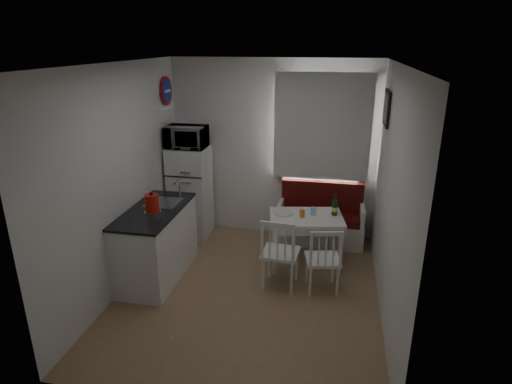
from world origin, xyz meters
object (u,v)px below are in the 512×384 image
chair_left (280,247)px  kettle (152,204)px  bench (320,223)px  fridge (191,192)px  chair_right (323,254)px  wine_bottle (335,205)px  microwave (186,137)px  kitchen_counter (157,242)px  dining_table (306,222)px

chair_left → kettle: kettle is taller
bench → fridge: (-1.93, -0.11, 0.39)m
chair_right → fridge: 2.39m
bench → wine_bottle: bearing=-73.2°
fridge → microwave: bearing=-90.0°
fridge → kettle: fridge is taller
microwave → kettle: (0.03, -1.34, -0.50)m
bench → microwave: size_ratio=2.21×
bench → chair_right: bench is taller
chair_right → wine_bottle: (0.10, 0.76, 0.32)m
kitchen_counter → fridge: size_ratio=0.96×
chair_left → chair_right: chair_left is taller
kitchen_counter → wine_bottle: size_ratio=4.57×
dining_table → fridge: bearing=150.6°
kettle → wine_bottle: bearing=22.6°
kitchen_counter → chair_right: 2.04m
kitchen_counter → chair_left: bearing=-1.4°
kitchen_counter → chair_right: (2.04, -0.03, 0.06)m
dining_table → wine_bottle: size_ratio=3.55×
chair_right → microwave: 2.57m
fridge → microwave: size_ratio=2.45×
dining_table → microwave: (-1.77, 0.57, 0.91)m
dining_table → kettle: size_ratio=3.94×
kettle → wine_bottle: 2.27m
chair_left → kettle: size_ratio=1.86×
bench → kettle: bearing=-141.8°
dining_table → chair_right: bearing=-79.3°
chair_right → fridge: (-2.02, 1.27, 0.17)m
chair_left → wine_bottle: 1.01m
dining_table → fridge: size_ratio=0.75×
microwave → wine_bottle: bearing=-12.4°
bench → wine_bottle: (0.19, -0.63, 0.54)m
bench → kettle: size_ratio=4.76×
kettle → kitchen_counter: bearing=109.3°
kettle → chair_right: bearing=3.2°
fridge → kettle: 1.43m
microwave → kettle: microwave is taller
bench → kettle: (-1.90, -1.49, 0.74)m
chair_right → microwave: (-2.02, 1.22, 1.02)m
bench → chair_right: size_ratio=2.70×
chair_left → fridge: fridge is taller
fridge → kettle: size_ratio=5.28×
dining_table → microwave: size_ratio=1.83×
chair_left → kitchen_counter: bearing=-177.2°
bench → microwave: microwave is taller
dining_table → kettle: kettle is taller
chair_right → kettle: kettle is taller
dining_table → chair_left: 0.71m
chair_left → fridge: 1.99m
chair_right → fridge: fridge is taller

